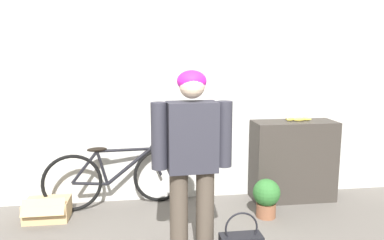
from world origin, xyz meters
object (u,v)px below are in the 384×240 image
(bicycle, at_px, (118,177))
(potted_plant, at_px, (266,196))
(banana, at_px, (298,119))
(cardboard_box, at_px, (48,209))
(person, at_px, (192,152))

(bicycle, height_order, potted_plant, bicycle)
(bicycle, height_order, banana, banana)
(banana, height_order, cardboard_box, banana)
(potted_plant, bearing_deg, bicycle, 161.88)
(bicycle, distance_m, cardboard_box, 0.81)
(bicycle, distance_m, potted_plant, 1.68)
(person, relative_size, potted_plant, 3.81)
(bicycle, relative_size, banana, 5.11)
(potted_plant, bearing_deg, cardboard_box, 173.24)
(person, relative_size, bicycle, 0.98)
(banana, height_order, potted_plant, banana)
(potted_plant, bearing_deg, person, -142.53)
(person, distance_m, potted_plant, 1.33)
(potted_plant, bearing_deg, banana, 42.28)
(person, relative_size, banana, 4.99)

